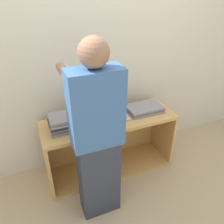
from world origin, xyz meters
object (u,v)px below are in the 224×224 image
laptop_stack_left (70,121)px  laptop_open (108,113)px  person (97,139)px  laptop_stack_right (145,109)px

laptop_stack_left → laptop_open: bearing=5.8°
laptop_open → person: person is taller
laptop_open → person: (-0.28, -0.49, 0.08)m
laptop_stack_left → laptop_stack_right: size_ratio=1.02×
laptop_open → laptop_stack_left: 0.41m
laptop_open → laptop_stack_left: size_ratio=0.96×
laptop_open → person: 0.57m
laptop_open → laptop_stack_left: laptop_open is taller
laptop_stack_left → person: size_ratio=0.25×
laptop_stack_right → person: (-0.69, -0.44, 0.10)m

